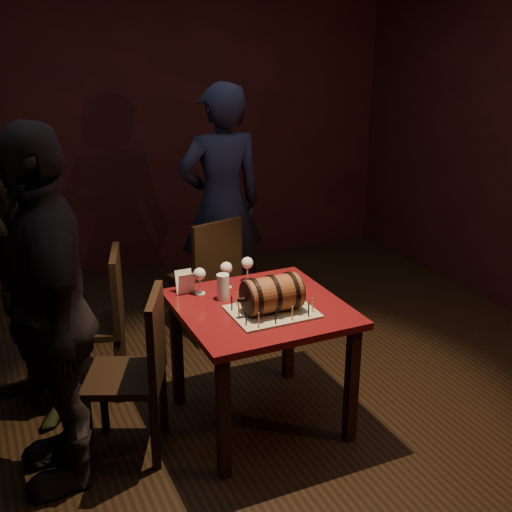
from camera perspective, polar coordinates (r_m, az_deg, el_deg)
name	(u,v)px	position (r m, az deg, el deg)	size (l,w,h in m)	color
room_shell	(247,184)	(3.53, -0.85, 6.43)	(5.04, 5.04, 2.80)	black
pub_table	(260,323)	(3.63, 0.38, -5.97)	(0.90, 0.90, 0.75)	#4C0C11
cake_board	(272,312)	(3.49, 1.43, -4.97)	(0.45, 0.35, 0.01)	#A8A188
barrel_cake	(272,294)	(3.45, 1.44, -3.41)	(0.36, 0.21, 0.21)	brown
birthday_candles	(272,304)	(3.47, 1.44, -4.27)	(0.40, 0.30, 0.09)	#D6C180
wine_glass_left	(200,275)	(3.69, -5.04, -1.71)	(0.07, 0.07, 0.16)	silver
wine_glass_mid	(226,269)	(3.77, -2.66, -1.17)	(0.07, 0.07, 0.16)	silver
wine_glass_right	(247,264)	(3.85, -0.78, -0.72)	(0.07, 0.07, 0.16)	silver
pint_of_ale	(223,287)	(3.63, -2.96, -2.81)	(0.07, 0.07, 0.15)	silver
menu_card	(185,283)	(3.73, -6.30, -2.38)	(0.10, 0.05, 0.13)	white
chair_back	(210,272)	(4.67, -4.10, -1.47)	(0.48, 0.48, 0.93)	black
chair_left_rear	(103,315)	(4.11, -13.49, -5.10)	(0.49, 0.49, 0.93)	black
chair_left_front	(139,366)	(3.50, -10.35, -9.57)	(0.53, 0.53, 0.93)	black
person_back	(221,205)	(4.91, -3.09, 4.54)	(0.67, 0.44, 1.84)	#1A1D35
person_left_rear	(19,299)	(3.84, -20.31, -3.56)	(0.75, 0.59, 1.55)	#303A1D
person_left_front	(49,312)	(3.24, -17.91, -4.80)	(1.08, 0.45, 1.84)	black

